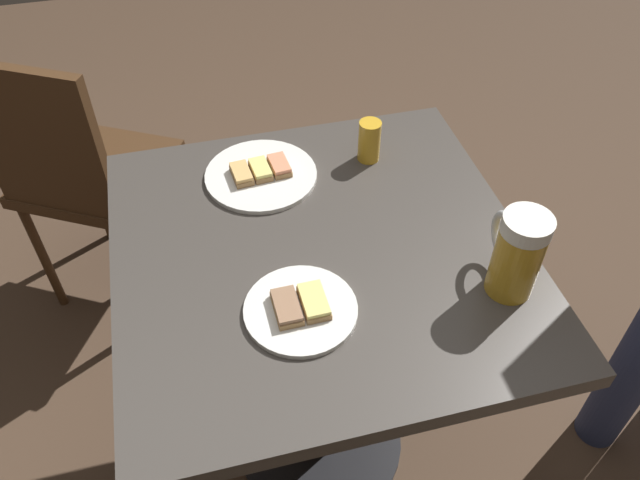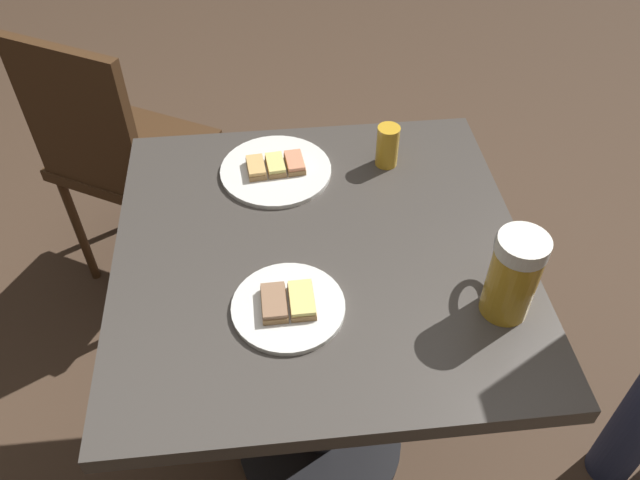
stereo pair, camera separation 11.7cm
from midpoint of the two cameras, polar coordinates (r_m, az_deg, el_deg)
The scene contains 7 objects.
ground_plane at distance 1.81m, azimuth 1.93°, elevation -17.78°, with size 6.00×6.00×0.00m, color #4C3828.
cafe_table at distance 1.30m, azimuth 2.57°, elevation -5.76°, with size 0.77×0.77×0.77m.
plate_near at distance 1.34m, azimuth -1.51°, elevation 6.28°, with size 0.23×0.23×0.03m.
plate_far at distance 1.08m, azimuth 0.21°, elevation -6.10°, with size 0.20×0.20×0.03m.
beer_mug at distance 1.09m, azimuth 19.95°, elevation -3.05°, with size 0.14×0.08×0.17m.
beer_glass_small at distance 1.35m, azimuth 8.60°, elevation 8.28°, with size 0.05×0.05×0.09m, color gold.
cafe_chair at distance 1.89m, azimuth -16.15°, elevation 7.64°, with size 0.52×0.52×0.89m.
Camera 2 is at (-0.81, 0.09, 1.62)m, focal length 35.47 mm.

